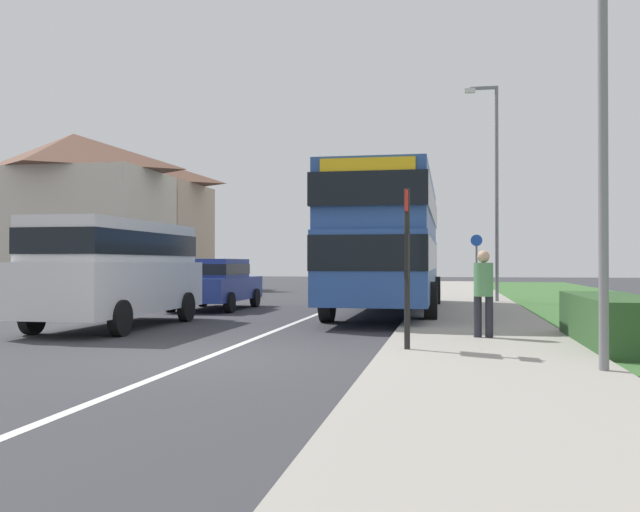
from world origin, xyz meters
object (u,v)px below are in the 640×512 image
Objects in this scene: street_lamp_mid at (494,179)px; cycle_route_sign at (477,263)px; parked_car_blue at (214,281)px; bus_stop_sign at (407,257)px; double_decker_bus at (388,238)px; pedestrian_at_stop at (483,289)px; parked_van_white at (117,265)px; street_lamp_near at (593,65)px.

cycle_route_sign is at bearing 100.80° from street_lamp_mid.
bus_stop_sign reaches higher than parked_car_blue.
street_lamp_mid is (3.20, 5.00, 2.18)m from double_decker_bus.
pedestrian_at_stop is 0.22× the size of street_lamp_mid.
double_decker_bus is 1.38× the size of street_lamp_mid.
cycle_route_sign is at bearing 39.04° from parked_car_blue.
parked_van_white is 13.73m from street_lamp_mid.
double_decker_bus is 2.41× the size of parked_car_blue.
street_lamp_near is at bearing -71.69° from double_decker_bus.
bus_stop_sign is at bearing -98.94° from street_lamp_mid.
parked_car_blue is 0.64× the size of street_lamp_near.
street_lamp_near is (1.16, -3.59, 2.94)m from pedestrian_at_stop.
street_lamp_mid reaches higher than parked_car_blue.
parked_car_blue is at bearing 135.05° from pedestrian_at_stop.
cycle_route_sign is at bearing 88.26° from pedestrian_at_stop.
bus_stop_sign is (6.67, -3.63, 0.14)m from parked_van_white.
street_lamp_mid reaches higher than double_decker_bus.
parked_car_blue is 10.92m from pedestrian_at_stop.
double_decker_bus is at bearing -109.79° from cycle_route_sign.
parked_car_blue is at bearing 88.31° from parked_van_white.
street_lamp_mid is at bearing 90.91° from street_lamp_near.
double_decker_bus is 8.04m from cycle_route_sign.
street_lamp_near reaches higher than bus_stop_sign.
parked_van_white is at bearing -123.44° from cycle_route_sign.
parked_van_white is at bearing -137.84° from double_decker_bus.
bus_stop_sign is at bearing -122.74° from pedestrian_at_stop.
street_lamp_mid is (8.83, 10.10, 2.93)m from parked_van_white.
cycle_route_sign is 0.37× the size of street_lamp_near.
pedestrian_at_stop is 2.36m from bus_stop_sign.
parked_car_blue is 14.71m from street_lamp_near.
street_lamp_near reaches higher than double_decker_bus.
bus_stop_sign is 1.03× the size of cycle_route_sign.
bus_stop_sign is at bearing -56.06° from parked_car_blue.
bus_stop_sign is (1.04, -8.73, -0.60)m from double_decker_bus.
cycle_route_sign is (8.17, 6.62, 0.56)m from parked_car_blue.
cycle_route_sign reaches higher than pedestrian_at_stop.
parked_car_blue is at bearing -154.72° from street_lamp_mid.
bus_stop_sign is (-1.24, -1.93, 0.56)m from pedestrian_at_stop.
street_lamp_mid is at bearing 85.54° from pedestrian_at_stop.
street_lamp_near is (8.89, -11.31, 3.04)m from parked_car_blue.
pedestrian_at_stop is 0.64× the size of bus_stop_sign.
parked_car_blue is 1.66× the size of bus_stop_sign.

